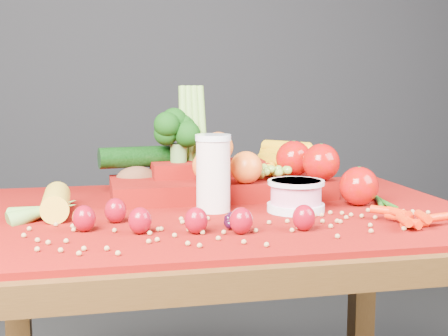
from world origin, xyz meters
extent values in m
cube|color=black|center=(0.00, 1.50, 1.25)|extent=(3.00, 0.02, 2.50)
cube|color=#35200C|center=(0.00, 0.00, 0.72)|extent=(1.10, 0.80, 0.05)
cube|color=#35200C|center=(0.48, 0.33, 0.35)|extent=(0.06, 0.06, 0.70)
cube|color=#6C0C03|center=(0.00, 0.00, 0.76)|extent=(1.05, 0.75, 0.01)
cylinder|color=beige|center=(-0.03, -0.01, 0.84)|extent=(0.07, 0.07, 0.16)
cylinder|color=silver|center=(-0.03, -0.01, 0.92)|extent=(0.08, 0.08, 0.01)
cylinder|color=silver|center=(0.14, -0.05, 0.77)|extent=(0.12, 0.12, 0.02)
cylinder|color=pink|center=(0.14, -0.05, 0.80)|extent=(0.11, 0.11, 0.05)
cylinder|color=silver|center=(0.14, -0.05, 0.82)|extent=(0.12, 0.12, 0.01)
ellipsoid|color=maroon|center=(-0.24, -0.08, 0.79)|extent=(0.04, 0.04, 0.05)
cone|color=#0D4C13|center=(-0.24, -0.08, 0.81)|extent=(0.03, 0.03, 0.01)
ellipsoid|color=maroon|center=(-0.30, -0.14, 0.79)|extent=(0.04, 0.04, 0.05)
cone|color=#0D4C13|center=(-0.30, -0.14, 0.81)|extent=(0.03, 0.03, 0.01)
ellipsoid|color=maroon|center=(-0.20, -0.18, 0.79)|extent=(0.04, 0.04, 0.05)
cone|color=#0D4C13|center=(-0.20, -0.18, 0.81)|extent=(0.03, 0.03, 0.01)
ellipsoid|color=maroon|center=(-0.10, -0.20, 0.79)|extent=(0.04, 0.04, 0.05)
cone|color=#0D4C13|center=(-0.10, -0.20, 0.81)|extent=(0.03, 0.03, 0.01)
ellipsoid|color=maroon|center=(-0.02, -0.22, 0.79)|extent=(0.04, 0.04, 0.05)
cone|color=#0D4C13|center=(-0.02, -0.22, 0.81)|extent=(0.03, 0.03, 0.01)
ellipsoid|color=maroon|center=(0.10, -0.22, 0.79)|extent=(0.04, 0.04, 0.05)
cone|color=#0D4C13|center=(0.10, -0.22, 0.81)|extent=(0.03, 0.03, 0.01)
cylinder|color=gold|center=(-0.36, 0.02, 0.79)|extent=(0.06, 0.18, 0.06)
ellipsoid|color=#513220|center=(-0.18, 0.22, 0.80)|extent=(0.10, 0.08, 0.07)
cube|color=#6C0C03|center=(0.02, 0.15, 0.78)|extent=(0.52, 0.22, 0.04)
cube|color=#6C0C03|center=(0.00, 0.20, 0.82)|extent=(0.28, 0.12, 0.03)
sphere|color=#A7000D|center=(0.24, 0.06, 0.85)|extent=(0.09, 0.09, 0.09)
sphere|color=#A7000D|center=(0.30, -0.02, 0.81)|extent=(0.09, 0.09, 0.09)
sphere|color=#A7000D|center=(0.20, 0.14, 0.85)|extent=(0.09, 0.09, 0.09)
sphere|color=#C84A1B|center=(-0.02, 0.10, 0.84)|extent=(0.07, 0.07, 0.07)
sphere|color=#C84A1B|center=(0.06, 0.06, 0.84)|extent=(0.07, 0.07, 0.07)
sphere|color=#C84A1B|center=(0.02, 0.18, 0.88)|extent=(0.07, 0.07, 0.07)
cylinder|color=#DC9907|center=(0.15, 0.22, 0.82)|extent=(0.06, 0.16, 0.04)
cylinder|color=#DC9907|center=(0.17, 0.22, 0.84)|extent=(0.04, 0.16, 0.04)
cylinder|color=#DC9907|center=(0.19, 0.22, 0.85)|extent=(0.07, 0.16, 0.04)
cylinder|color=#DC9907|center=(0.21, 0.22, 0.87)|extent=(0.10, 0.16, 0.04)
cylinder|color=#3F662D|center=(-0.07, 0.20, 0.86)|extent=(0.04, 0.04, 0.04)
cylinder|color=olive|center=(-0.06, 0.24, 0.92)|extent=(0.03, 0.06, 0.22)
cylinder|color=olive|center=(-0.04, 0.24, 0.92)|extent=(0.02, 0.06, 0.22)
cylinder|color=olive|center=(-0.02, 0.24, 0.92)|extent=(0.02, 0.06, 0.22)
cylinder|color=olive|center=(-0.01, 0.24, 0.92)|extent=(0.03, 0.06, 0.22)
cylinder|color=black|center=(-0.14, 0.24, 0.85)|extent=(0.26, 0.09, 0.05)
camera|label=1|loc=(-0.29, -1.30, 1.04)|focal=50.00mm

